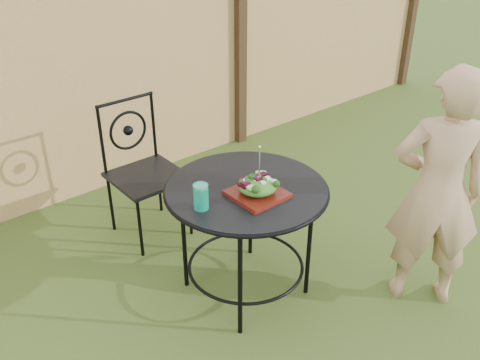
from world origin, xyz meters
The scene contains 9 objects.
ground centered at (0.00, 0.00, 0.00)m, with size 60.00×60.00×0.00m, color #284114.
fence centered at (0.00, 2.19, 0.95)m, with size 8.00×0.12×1.90m.
patio_table centered at (-0.05, 0.46, 0.59)m, with size 0.92×0.92×0.72m.
patio_chair centered at (-0.17, 1.42, 0.50)m, with size 0.46×0.46×0.95m.
diner centered at (0.72, -0.24, 0.72)m, with size 0.52×0.34×1.44m, color tan.
salad_plate centered at (-0.07, 0.36, 0.74)m, with size 0.27×0.27×0.02m, color #440F09.
salad centered at (-0.07, 0.36, 0.79)m, with size 0.21×0.21×0.08m, color #235614.
fork centered at (-0.06, 0.36, 0.92)m, with size 0.01×0.01×0.18m, color silver.
drinking_glass centered at (-0.37, 0.45, 0.79)m, with size 0.08×0.08×0.14m, color #0D9C7A.
Camera 1 is at (-1.71, -1.48, 2.21)m, focal length 40.00 mm.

